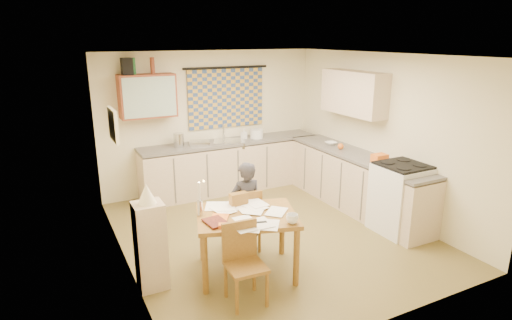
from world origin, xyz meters
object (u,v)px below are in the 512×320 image
stove (400,198)px  shelf_stand (151,246)px  counter_back (231,166)px  counter_right (355,182)px  chair_far (244,231)px  person (246,207)px  dining_table (247,243)px

stove → shelf_stand: (-3.54, 0.17, 0.00)m
counter_back → stove: 3.07m
counter_right → chair_far: bearing=-168.2°
person → chair_far: bearing=-74.0°
counter_right → stove: size_ratio=2.91×
shelf_stand → counter_back: bearing=50.4°
shelf_stand → dining_table: bearing=-10.3°
counter_back → counter_right: same height
chair_far → shelf_stand: (-1.30, -0.33, 0.24)m
counter_back → dining_table: bearing=-110.3°
stove → dining_table: size_ratio=0.75×
counter_back → stove: stove is taller
counter_right → person: size_ratio=2.42×
counter_back → shelf_stand: size_ratio=3.26×
stove → chair_far: stove is taller
person → shelf_stand: size_ratio=1.20×
counter_right → shelf_stand: size_ratio=2.92×
counter_back → person: bearing=-109.4°
counter_back → shelf_stand: shelf_stand is taller
counter_back → dining_table: counter_back is taller
person → counter_back: bearing=-110.0°
stove → person: 2.28m
counter_back → chair_far: bearing=-110.0°
stove → counter_right: bearing=90.0°
shelf_stand → chair_far: bearing=14.4°
counter_right → person: person is taller
dining_table → shelf_stand: size_ratio=1.34×
chair_far → shelf_stand: size_ratio=0.85×
counter_right → stove: 0.98m
stove → person: (-2.23, 0.47, 0.10)m
stove → chair_far: bearing=167.3°
dining_table → chair_far: bearing=86.2°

